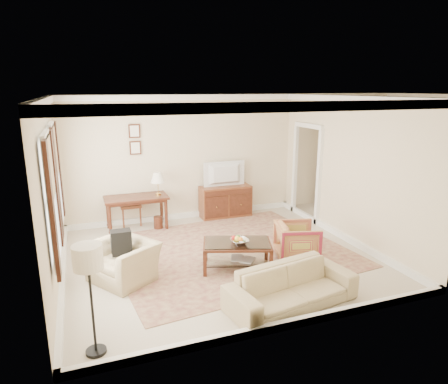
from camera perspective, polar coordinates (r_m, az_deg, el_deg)
room_shell at (r=6.89m, az=-0.71°, el=9.95°), size 5.51×5.01×2.91m
annex_bedroom at (r=10.55m, az=20.73°, el=-1.14°), size 3.00×2.70×2.90m
window_front at (r=5.97m, az=-23.46°, el=-0.98°), size 0.12×1.56×1.80m
window_rear at (r=7.53m, az=-22.91°, el=2.11°), size 0.12×1.56×1.80m
doorway at (r=9.61m, az=11.67°, el=2.57°), size 0.10×1.12×2.25m
rug at (r=7.73m, az=0.65°, el=-8.41°), size 4.59×4.05×0.01m
writing_desk at (r=8.93m, az=-12.43°, el=-1.33°), size 1.36×0.68×0.74m
desk_chair at (r=9.28m, az=-13.27°, el=-1.45°), size 0.46×0.46×1.05m
desk_lamp at (r=8.91m, az=-9.42°, el=1.19°), size 0.32×0.32×0.50m
framed_prints at (r=9.08m, az=-12.62°, el=7.37°), size 0.25×0.04×0.68m
sideboard at (r=9.66m, az=0.19°, el=-1.33°), size 1.23×0.47×0.75m
tv at (r=9.44m, az=0.24°, el=3.68°), size 0.97×0.56×0.13m
coffee_table at (r=6.90m, az=1.88°, el=-8.01°), size 1.31×1.01×0.49m
fruit_bowl at (r=6.78m, az=2.26°, el=-6.94°), size 0.42×0.42×0.10m
book_a at (r=6.99m, az=0.99°, el=-9.36°), size 0.27×0.14×0.38m
book_b at (r=6.97m, az=2.56°, el=-9.50°), size 0.22×0.21×0.38m
striped_armchair at (r=7.41m, az=10.41°, el=-6.69°), size 0.85×0.88×0.74m
club_armchair at (r=6.70m, az=-14.22°, el=-8.71°), size 1.07×1.17×0.86m
backpack at (r=6.69m, az=-14.51°, el=-6.52°), size 0.34×0.38×0.40m
sofa at (r=5.89m, az=9.65°, el=-12.39°), size 1.99×0.88×0.75m
floor_lamp at (r=4.75m, az=-18.83°, el=-9.90°), size 0.34×0.34×1.36m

